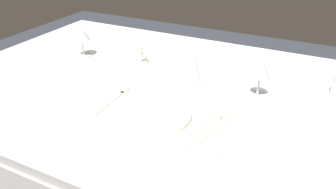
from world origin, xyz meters
TOP-DOWN VIEW (x-y plane):
  - dining_table at (0.00, 0.00)m, footprint 1.80×1.11m
  - dinner_plate at (0.00, -0.21)m, footprint 0.26×0.26m
  - fork_outer at (-0.16, -0.18)m, footprint 0.02×0.20m
  - dinner_knife at (0.16, -0.20)m, footprint 0.02×0.24m
  - spoon_soup at (0.19, -0.16)m, footprint 0.03×0.22m
  - spoon_dessert at (0.22, -0.18)m, footprint 0.03×0.21m
  - spoon_tea at (0.25, -0.16)m, footprint 0.03×0.23m
  - saucer_right at (-0.27, 0.14)m, footprint 0.12×0.12m
  - coffee_cup_right at (-0.27, 0.14)m, footprint 0.10×0.08m
  - wine_glass_centre at (-0.51, 0.10)m, footprint 0.07×0.07m
  - wine_glass_left at (0.27, 0.07)m, footprint 0.07×0.07m
  - napkin_folded at (0.03, 0.04)m, footprint 0.07×0.07m

SIDE VIEW (x-z plane):
  - dining_table at x=0.00m, z-range 0.29..1.03m
  - spoon_soup at x=0.19m, z-range 0.74..0.75m
  - fork_outer at x=-0.16m, z-range 0.74..0.74m
  - dinner_knife at x=0.16m, z-range 0.74..0.74m
  - spoon_dessert at x=0.22m, z-range 0.74..0.75m
  - spoon_tea at x=0.25m, z-range 0.74..0.75m
  - saucer_right at x=-0.27m, z-range 0.74..0.75m
  - dinner_plate at x=0.00m, z-range 0.74..0.76m
  - coffee_cup_right at x=-0.27m, z-range 0.75..0.81m
  - napkin_folded at x=0.03m, z-range 0.74..0.91m
  - wine_glass_left at x=0.27m, z-range 0.77..0.91m
  - wine_glass_centre at x=-0.51m, z-range 0.77..0.91m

